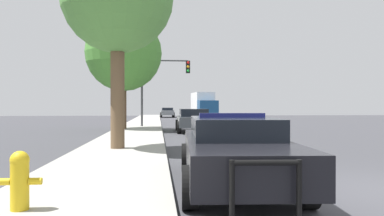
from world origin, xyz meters
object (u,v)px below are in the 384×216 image
object	(u,v)px
car_background_distant	(167,112)
police_car	(233,149)
box_truck	(203,105)
car_background_midblock	(193,120)
traffic_light	(162,78)
tree_sidewalk_mid	(124,53)
fire_hydrant	(20,178)

from	to	relation	value
car_background_distant	police_car	bearing A→B (deg)	-90.26
car_background_distant	box_truck	size ratio (longest dim) A/B	0.62
car_background_midblock	car_background_distant	bearing A→B (deg)	92.68
police_car	car_background_midblock	world-z (taller)	police_car
police_car	traffic_light	xyz separation A→B (m)	(-1.20, 19.89, 2.86)
car_background_midblock	tree_sidewalk_mid	distance (m)	6.21
box_truck	tree_sidewalk_mid	size ratio (longest dim) A/B	0.99
car_background_distant	tree_sidewalk_mid	bearing A→B (deg)	-97.56
fire_hydrant	traffic_light	world-z (taller)	traffic_light
police_car	car_background_distant	distance (m)	44.75
car_background_midblock	tree_sidewalk_mid	bearing A→B (deg)	160.04
box_truck	traffic_light	bearing A→B (deg)	71.07
traffic_light	box_truck	distance (m)	21.01
fire_hydrant	traffic_light	xyz separation A→B (m)	(2.19, 21.78, 3.03)
fire_hydrant	tree_sidewalk_mid	xyz separation A→B (m)	(-0.25, 18.71, 4.36)
car_background_midblock	box_truck	distance (m)	25.19
car_background_distant	box_truck	bearing A→B (deg)	-46.62
police_car	tree_sidewalk_mid	size ratio (longest dim) A/B	0.76
police_car	traffic_light	distance (m)	20.13
traffic_light	tree_sidewalk_mid	bearing A→B (deg)	-128.54
police_car	fire_hydrant	distance (m)	3.88
traffic_light	tree_sidewalk_mid	distance (m)	4.15
police_car	car_background_midblock	distance (m)	15.18
fire_hydrant	car_background_distant	world-z (taller)	car_background_distant
tree_sidewalk_mid	police_car	bearing A→B (deg)	-77.78
tree_sidewalk_mid	traffic_light	bearing A→B (deg)	51.46
police_car	box_truck	bearing A→B (deg)	-92.60
police_car	car_background_midblock	size ratio (longest dim) A/B	1.30
police_car	tree_sidewalk_mid	xyz separation A→B (m)	(-3.64, 16.82, 4.20)
police_car	car_background_midblock	bearing A→B (deg)	-88.90
box_truck	tree_sidewalk_mid	distance (m)	24.79
fire_hydrant	traffic_light	bearing A→B (deg)	84.26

